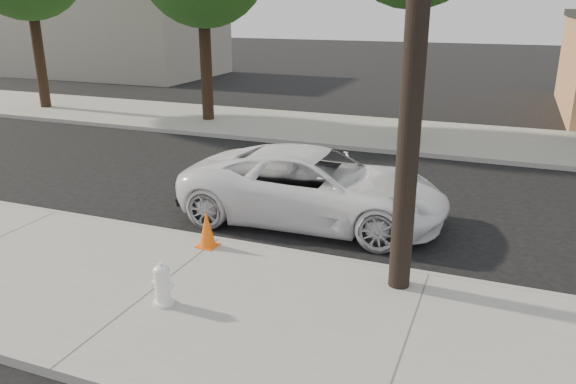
# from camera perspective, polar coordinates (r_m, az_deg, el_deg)

# --- Properties ---
(ground) EXTENTS (120.00, 120.00, 0.00)m
(ground) POSITION_cam_1_polar(r_m,az_deg,el_deg) (12.76, -2.54, -1.86)
(ground) COLOR black
(ground) RESTS_ON ground
(near_sidewalk) EXTENTS (90.00, 4.40, 0.15)m
(near_sidewalk) POSITION_cam_1_polar(r_m,az_deg,el_deg) (9.33, -13.53, -10.01)
(near_sidewalk) COLOR gray
(near_sidewalk) RESTS_ON ground
(far_sidewalk) EXTENTS (90.00, 5.00, 0.15)m
(far_sidewalk) POSITION_cam_1_polar(r_m,az_deg,el_deg) (20.48, 7.24, 6.12)
(far_sidewalk) COLOR gray
(far_sidewalk) RESTS_ON ground
(curb_near) EXTENTS (90.00, 0.12, 0.16)m
(curb_near) POSITION_cam_1_polar(r_m,az_deg,el_deg) (10.99, -7.02, -5.05)
(curb_near) COLOR #9E9B93
(curb_near) RESTS_ON ground
(building_far) EXTENTS (14.00, 8.00, 5.00)m
(building_far) POSITION_cam_1_polar(r_m,az_deg,el_deg) (39.74, -17.88, 14.95)
(building_far) COLOR gray
(building_far) RESTS_ON ground
(police_cruiser) EXTENTS (5.71, 2.82, 1.56)m
(police_cruiser) POSITION_cam_1_polar(r_m,az_deg,el_deg) (11.90, 2.68, 0.58)
(police_cruiser) COLOR white
(police_cruiser) RESTS_ON ground
(fire_hydrant) EXTENTS (0.34, 0.31, 0.64)m
(fire_hydrant) POSITION_cam_1_polar(r_m,az_deg,el_deg) (8.71, -12.64, -9.24)
(fire_hydrant) COLOR white
(fire_hydrant) RESTS_ON near_sidewalk
(traffic_cone) EXTENTS (0.39, 0.39, 0.70)m
(traffic_cone) POSITION_cam_1_polar(r_m,az_deg,el_deg) (10.52, -8.24, -3.78)
(traffic_cone) COLOR #FF600D
(traffic_cone) RESTS_ON near_sidewalk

